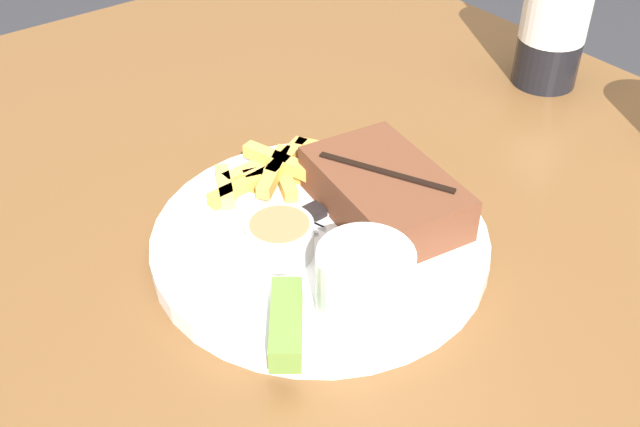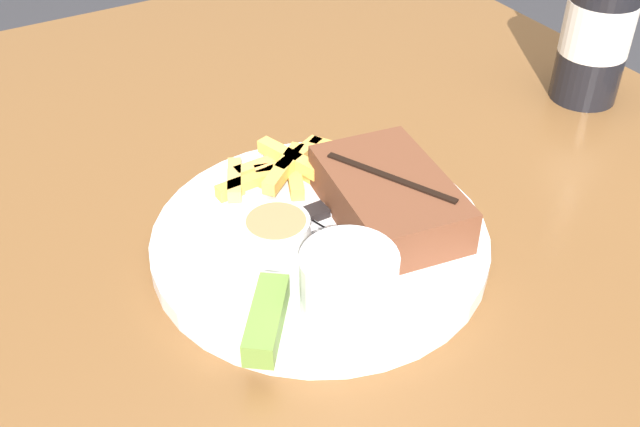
{
  "view_description": "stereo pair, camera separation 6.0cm",
  "coord_description": "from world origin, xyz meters",
  "views": [
    {
      "loc": [
        0.37,
        -0.29,
        1.15
      ],
      "look_at": [
        0.0,
        0.0,
        0.78
      ],
      "focal_mm": 42.0,
      "sensor_mm": 36.0,
      "label": 1
    },
    {
      "loc": [
        0.41,
        -0.24,
        1.15
      ],
      "look_at": [
        0.0,
        0.0,
        0.78
      ],
      "focal_mm": 42.0,
      "sensor_mm": 36.0,
      "label": 2
    }
  ],
  "objects": [
    {
      "name": "fork_utensil",
      "position": [
        -0.07,
        -0.02,
        0.76
      ],
      "size": [
        0.13,
        0.05,
        0.0
      ],
      "rotation": [
        0.0,
        0.0,
        6.58
      ],
      "color": "#B7B7BC",
      "rests_on": "dinner_plate"
    },
    {
      "name": "fries_pile",
      "position": [
        -0.07,
        0.02,
        0.77
      ],
      "size": [
        0.14,
        0.14,
        0.02
      ],
      "color": "#EFA656",
      "rests_on": "dinner_plate"
    },
    {
      "name": "coleslaw_cup",
      "position": [
        0.09,
        -0.03,
        0.79
      ],
      "size": [
        0.07,
        0.07,
        0.05
      ],
      "color": "white",
      "rests_on": "dinner_plate"
    },
    {
      "name": "pickle_spear",
      "position": [
        0.07,
        -0.09,
        0.77
      ],
      "size": [
        0.07,
        0.06,
        0.02
      ],
      "color": "olive",
      "rests_on": "dinner_plate"
    },
    {
      "name": "beer_bottle",
      "position": [
        -0.08,
        0.38,
        0.83
      ],
      "size": [
        0.07,
        0.07,
        0.24
      ],
      "color": "black",
      "rests_on": "dining_table"
    },
    {
      "name": "dinner_plate",
      "position": [
        0.0,
        0.0,
        0.75
      ],
      "size": [
        0.28,
        0.28,
        0.02
      ],
      "color": "white",
      "rests_on": "dining_table"
    },
    {
      "name": "steak_portion",
      "position": [
        0.01,
        0.06,
        0.78
      ],
      "size": [
        0.15,
        0.11,
        0.04
      ],
      "color": "brown",
      "rests_on": "dinner_plate"
    },
    {
      "name": "knife_utensil",
      "position": [
        -0.02,
        0.03,
        0.77
      ],
      "size": [
        0.02,
        0.17,
        0.01
      ],
      "rotation": [
        0.0,
        0.0,
        1.58
      ],
      "color": "#B7B7BC",
      "rests_on": "dinner_plate"
    },
    {
      "name": "dining_table",
      "position": [
        0.0,
        0.0,
        0.66
      ],
      "size": [
        1.16,
        0.96,
        0.75
      ],
      "color": "brown",
      "rests_on": "ground_plane"
    },
    {
      "name": "dipping_sauce_cup",
      "position": [
        -0.0,
        -0.04,
        0.78
      ],
      "size": [
        0.05,
        0.05,
        0.03
      ],
      "color": "silver",
      "rests_on": "dinner_plate"
    }
  ]
}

